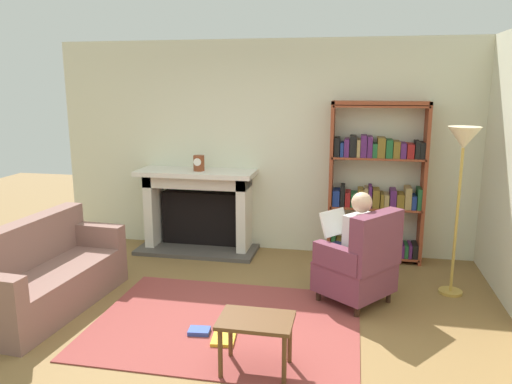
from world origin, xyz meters
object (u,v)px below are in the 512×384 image
object	(u,v)px
armchair_reading	(360,264)
floor_lamp	(463,153)
sofa_floral	(44,276)
mantel_clock	(199,163)
fireplace	(199,207)
seated_reader	(352,242)
side_table	(256,327)
bookshelf	(377,187)

from	to	relation	value
armchair_reading	floor_lamp	distance (m)	1.49
armchair_reading	sofa_floral	size ratio (longest dim) A/B	0.56
mantel_clock	floor_lamp	bearing A→B (deg)	-14.57
fireplace	seated_reader	distance (m)	2.35
armchair_reading	floor_lamp	world-z (taller)	floor_lamp
mantel_clock	seated_reader	size ratio (longest dim) A/B	0.17
side_table	floor_lamp	distance (m)	2.74
mantel_clock	sofa_floral	world-z (taller)	mantel_clock
seated_reader	sofa_floral	bearing A→B (deg)	-38.06
bookshelf	armchair_reading	bearing A→B (deg)	-97.70
armchair_reading	floor_lamp	bearing A→B (deg)	153.18
mantel_clock	armchair_reading	world-z (taller)	mantel_clock
bookshelf	sofa_floral	size ratio (longest dim) A/B	1.12
fireplace	side_table	bearing A→B (deg)	-64.28
fireplace	floor_lamp	xyz separation A→B (m)	(3.02, -0.88, 0.91)
mantel_clock	side_table	xyz separation A→B (m)	(1.25, -2.59, -0.81)
mantel_clock	bookshelf	xyz separation A→B (m)	(2.21, 0.14, -0.25)
mantel_clock	sofa_floral	bearing A→B (deg)	-117.41
seated_reader	side_table	bearing A→B (deg)	12.13
bookshelf	sofa_floral	bearing A→B (deg)	-147.51
bookshelf	floor_lamp	xyz separation A→B (m)	(0.76, -0.91, 0.55)
armchair_reading	side_table	xyz separation A→B (m)	(-0.78, -1.36, -0.06)
bookshelf	seated_reader	size ratio (longest dim) A/B	1.71
armchair_reading	seated_reader	size ratio (longest dim) A/B	0.85
mantel_clock	floor_lamp	xyz separation A→B (m)	(2.98, -0.77, 0.31)
sofa_floral	side_table	world-z (taller)	sofa_floral
mantel_clock	seated_reader	xyz separation A→B (m)	(1.93, -1.16, -0.55)
seated_reader	side_table	world-z (taller)	seated_reader
fireplace	bookshelf	distance (m)	2.29
fireplace	floor_lamp	size ratio (longest dim) A/B	0.89
seated_reader	floor_lamp	size ratio (longest dim) A/B	0.65
armchair_reading	mantel_clock	bearing A→B (deg)	-83.56
sofa_floral	armchair_reading	bearing A→B (deg)	-73.38
side_table	mantel_clock	bearing A→B (deg)	115.77
mantel_clock	sofa_floral	distance (m)	2.30
fireplace	side_table	xyz separation A→B (m)	(1.30, -2.69, -0.20)
armchair_reading	seated_reader	xyz separation A→B (m)	(-0.09, 0.07, 0.20)
fireplace	bookshelf	size ratio (longest dim) A/B	0.79
sofa_floral	side_table	size ratio (longest dim) A/B	3.12
sofa_floral	floor_lamp	world-z (taller)	floor_lamp
fireplace	armchair_reading	distance (m)	2.47
mantel_clock	armchair_reading	size ratio (longest dim) A/B	0.20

